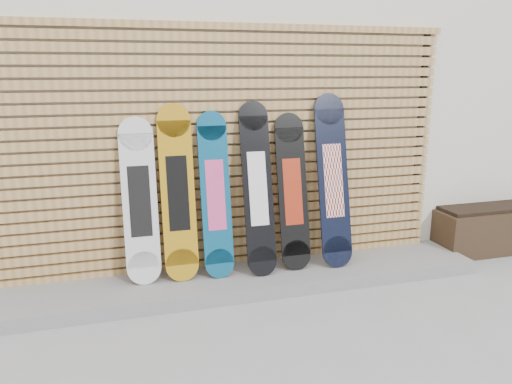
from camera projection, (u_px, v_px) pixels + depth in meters
ground at (273, 320)px, 3.90m from camera, size 80.00×80.00×0.00m
building at (229, 77)px, 6.87m from camera, size 12.00×5.00×3.60m
concrete_step at (233, 281)px, 4.48m from camera, size 4.60×0.70×0.12m
slat_wall at (224, 149)px, 4.47m from camera, size 4.26×0.08×2.29m
planter_box at (485, 229)px, 5.34m from camera, size 1.11×0.46×0.50m
snowboard_0 at (140, 201)px, 4.21m from camera, size 0.29×0.27×1.41m
snowboard_1 at (178, 193)px, 4.27m from camera, size 0.29×0.29×1.51m
snowboard_2 at (216, 195)px, 4.36m from camera, size 0.26×0.32×1.44m
snowboard_3 at (258, 189)px, 4.42m from camera, size 0.27×0.38×1.52m
snowboard_4 at (293, 192)px, 4.54m from camera, size 0.28×0.34×1.41m
snowboard_5 at (333, 181)px, 4.61m from camera, size 0.29×0.39×1.58m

